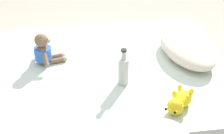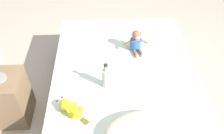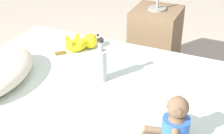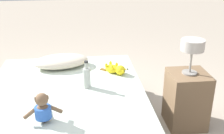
# 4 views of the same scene
# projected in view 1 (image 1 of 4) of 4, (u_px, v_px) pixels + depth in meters

# --- Properties ---
(ground_plane) EXTENTS (16.00, 16.00, 0.00)m
(ground_plane) POSITION_uv_depth(u_px,v_px,m) (98.00, 118.00, 2.76)
(ground_plane) COLOR #B7A893
(bed) EXTENTS (1.47, 1.99, 0.45)m
(bed) POSITION_uv_depth(u_px,v_px,m) (97.00, 95.00, 2.64)
(bed) COLOR #2D2D33
(bed) RESTS_ON ground_plane
(pillow) EXTENTS (0.63, 0.42, 0.13)m
(pillow) POSITION_uv_depth(u_px,v_px,m) (187.00, 49.00, 2.61)
(pillow) COLOR beige
(pillow) RESTS_ON bed
(plush_monkey) EXTENTS (0.29, 0.24, 0.24)m
(plush_monkey) POSITION_uv_depth(u_px,v_px,m) (44.00, 51.00, 2.53)
(plush_monkey) COLOR brown
(plush_monkey) RESTS_ON bed
(plush_yellow_creature) EXTENTS (0.28, 0.26, 0.10)m
(plush_yellow_creature) POSITION_uv_depth(u_px,v_px,m) (179.00, 102.00, 2.13)
(plush_yellow_creature) COLOR yellow
(plush_yellow_creature) RESTS_ON bed
(glass_bottle) EXTENTS (0.07, 0.07, 0.26)m
(glass_bottle) POSITION_uv_depth(u_px,v_px,m) (123.00, 70.00, 2.31)
(glass_bottle) COLOR #B7BCB2
(glass_bottle) RESTS_ON bed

